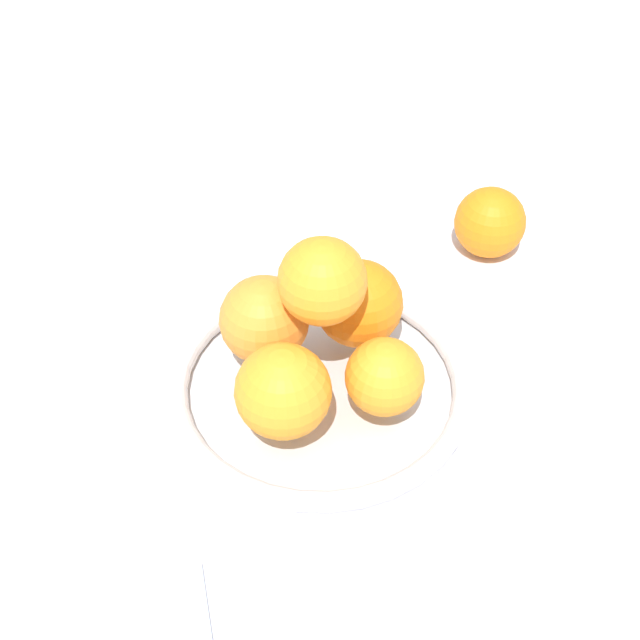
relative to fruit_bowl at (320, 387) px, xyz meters
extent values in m
plane|color=silver|center=(0.00, 0.00, -0.02)|extent=(4.00, 4.00, 0.00)
cylinder|color=silver|center=(0.00, 0.00, -0.01)|extent=(0.26, 0.26, 0.01)
torus|color=silver|center=(0.00, 0.00, 0.01)|extent=(0.27, 0.27, 0.02)
sphere|color=orange|center=(-0.05, 0.02, 0.06)|extent=(0.08, 0.08, 0.08)
sphere|color=orange|center=(-0.02, -0.06, 0.06)|extent=(0.08, 0.08, 0.08)
sphere|color=orange|center=(0.06, -0.02, 0.05)|extent=(0.07, 0.07, 0.07)
sphere|color=orange|center=(0.03, 0.06, 0.06)|extent=(0.08, 0.08, 0.08)
sphere|color=orange|center=(0.00, 0.01, 0.12)|extent=(0.08, 0.08, 0.08)
sphere|color=orange|center=(0.15, 0.24, 0.02)|extent=(0.08, 0.08, 0.08)
camera|label=1|loc=(0.07, -0.53, 0.60)|focal=50.00mm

